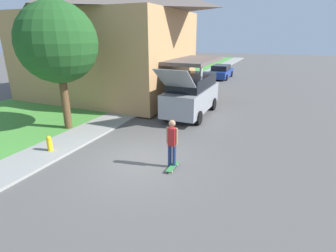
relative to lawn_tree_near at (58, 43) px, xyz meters
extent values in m
plane|color=#54514F|center=(4.78, -1.51, -4.05)|extent=(120.00, 120.00, 0.00)
cube|color=#478E38|center=(-3.22, 4.49, -4.01)|extent=(10.00, 80.00, 0.08)
cube|color=gray|center=(1.18, 4.49, -4.00)|extent=(1.80, 80.00, 0.10)
cube|color=tan|center=(-2.41, 6.83, -1.09)|extent=(10.81, 7.82, 5.77)
cube|color=#5B514C|center=(4.10, 6.83, -1.17)|extent=(2.60, 5.48, 0.20)
cylinder|color=silver|center=(5.20, 4.87, -2.62)|extent=(0.16, 0.16, 2.70)
cylinder|color=brown|center=(0.00, 0.00, -2.46)|extent=(0.36, 0.36, 3.02)
sphere|color=#1E4C1E|center=(0.00, 0.00, 0.02)|extent=(3.55, 3.55, 3.55)
cube|color=gray|center=(4.74, 4.74, -3.09)|extent=(1.89, 4.98, 1.22)
cube|color=black|center=(4.74, 4.86, -2.14)|extent=(1.74, 3.88, 0.68)
cylinder|color=black|center=(3.83, 6.28, -3.68)|extent=(0.24, 0.73, 0.73)
cylinder|color=black|center=(5.64, 6.28, -3.68)|extent=(0.24, 0.73, 0.73)
cylinder|color=black|center=(3.83, 3.19, -3.68)|extent=(0.24, 0.73, 0.73)
cylinder|color=black|center=(5.64, 3.19, -3.68)|extent=(0.24, 0.73, 0.73)
cube|color=gray|center=(4.74, 2.20, -1.59)|extent=(1.67, 1.42, 1.01)
cube|color=navy|center=(3.32, 18.83, -3.54)|extent=(1.80, 4.58, 0.69)
cube|color=black|center=(3.32, 18.71, -2.94)|extent=(1.58, 2.38, 0.51)
cylinder|color=black|center=(2.45, 20.20, -3.75)|extent=(0.20, 0.61, 0.61)
cylinder|color=black|center=(4.19, 20.20, -3.75)|extent=(0.20, 0.61, 0.61)
cylinder|color=black|center=(2.45, 17.45, -3.75)|extent=(0.20, 0.61, 0.61)
cylinder|color=black|center=(4.19, 17.45, -3.75)|extent=(0.20, 0.61, 0.61)
cylinder|color=navy|center=(6.07, -1.58, -3.64)|extent=(0.13, 0.13, 0.83)
cylinder|color=navy|center=(6.24, -1.58, -3.64)|extent=(0.13, 0.13, 0.83)
cube|color=#B22323|center=(6.16, -1.58, -2.90)|extent=(0.25, 0.20, 0.64)
sphere|color=#9E7051|center=(6.16, -1.58, -2.43)|extent=(0.23, 0.23, 0.23)
cylinder|color=#9E7051|center=(6.00, -1.58, -2.86)|extent=(0.09, 0.09, 0.57)
cylinder|color=#9E7051|center=(6.32, -1.58, -2.86)|extent=(0.09, 0.09, 0.57)
cube|color=#337F3D|center=(6.23, -1.69, -3.96)|extent=(0.19, 0.83, 0.02)
cylinder|color=silver|center=(6.15, -1.43, -4.02)|extent=(0.03, 0.06, 0.06)
cylinder|color=silver|center=(6.32, -1.43, -4.02)|extent=(0.03, 0.06, 0.06)
cylinder|color=silver|center=(6.15, -1.94, -4.02)|extent=(0.03, 0.06, 0.06)
cylinder|color=silver|center=(6.32, -1.94, -4.02)|extent=(0.03, 0.06, 0.06)
cylinder|color=gold|center=(1.31, -2.39, -3.73)|extent=(0.20, 0.20, 0.45)
sphere|color=gold|center=(1.31, -2.39, -3.43)|extent=(0.18, 0.18, 0.18)
camera|label=1|loc=(9.30, -9.19, 0.38)|focal=28.00mm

